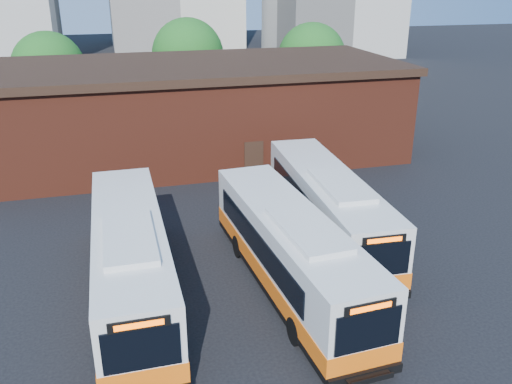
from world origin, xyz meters
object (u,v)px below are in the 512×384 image
object	(u,v)px
bus_midwest	(131,262)
transit_worker	(384,348)
bus_east	(327,209)
bus_mideast	(291,254)

from	to	relation	value
bus_midwest	transit_worker	size ratio (longest dim) A/B	7.58
bus_east	transit_worker	bearing A→B (deg)	-98.15
bus_midwest	bus_mideast	distance (m)	6.24
bus_midwest	transit_worker	distance (m)	9.87
bus_midwest	bus_east	xyz separation A→B (m)	(9.27, 2.90, -0.02)
bus_midwest	bus_mideast	xyz separation A→B (m)	(6.17, -0.93, -0.02)
bus_midwest	transit_worker	world-z (taller)	bus_midwest
bus_midwest	bus_mideast	bearing A→B (deg)	-8.82
bus_east	transit_worker	xyz separation A→B (m)	(-1.77, -9.28, -0.71)
bus_mideast	transit_worker	bearing A→B (deg)	-80.09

